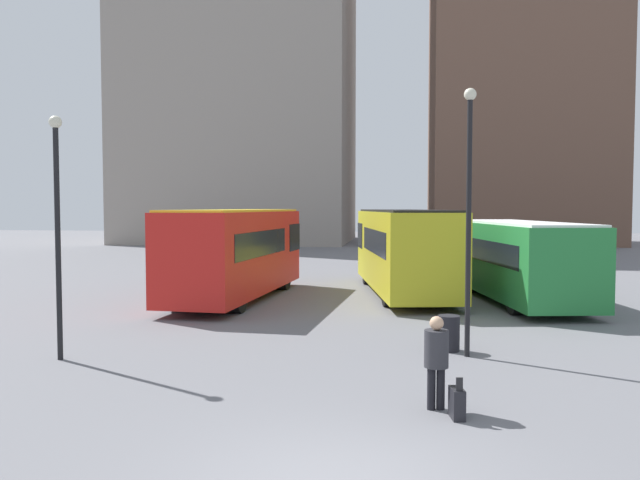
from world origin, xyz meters
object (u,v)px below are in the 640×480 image
Objects in this scene: lamp_post_0 at (469,201)px; suitcase at (457,403)px; traveler at (436,354)px; bus_2 at (518,258)px; bus_0 at (237,251)px; bus_1 at (403,248)px; lamp_post_1 at (57,217)px; trash_bin at (449,333)px.

suitcase is at bearing -98.26° from lamp_post_0.
bus_2 is at bearing -24.61° from traveler.
bus_2 is 13.36m from traveler.
bus_1 is at bearing -65.94° from bus_0.
bus_1 is 10.65m from lamp_post_0.
lamp_post_1 is at bearing 62.82° from suitcase.
bus_0 is 1.76× the size of lamp_post_1.
bus_1 is at bearing 95.82° from trash_bin.
bus_0 is 0.92× the size of bus_1.
bus_0 is 6.02× the size of traveler.
lamp_post_0 is 9.28m from lamp_post_1.
trash_bin is (-3.14, -8.36, -1.16)m from bus_2.
lamp_post_1 is (-1.59, -9.65, 1.42)m from bus_0.
bus_0 is at bearing 132.68° from lamp_post_0.
bus_0 is 9.88m from lamp_post_1.
lamp_post_1 reaches higher than bus_2.
trash_bin reaches higher than suitcase.
trash_bin is (7.19, -7.68, -1.39)m from bus_0.
bus_2 is 13.72m from suitcase.
trash_bin is (1.01, -9.89, -1.39)m from bus_1.
trash_bin is at bearing 125.45° from lamp_post_0.
bus_1 is 14.85m from suitcase.
lamp_post_1 is at bearing 64.75° from traveler.
lamp_post_0 reaches higher than lamp_post_1.
bus_0 reaches higher than bus_1.
trash_bin is at bearing -132.47° from bus_0.
suitcase is (0.75, -14.75, -1.56)m from bus_1.
lamp_post_1 reaches higher than trash_bin.
suitcase is at bearing -151.06° from traveler.
bus_1 is 1.92× the size of lamp_post_1.
lamp_post_0 reaches higher than suitcase.
lamp_post_0 reaches higher than trash_bin.
bus_1 reaches higher than traveler.
trash_bin is (0.25, 4.86, 0.17)m from suitcase.
bus_0 is at bearing 80.62° from lamp_post_1.
traveler is 1.88× the size of trash_bin.
suitcase is (0.31, -0.41, -0.70)m from traveler.
trash_bin is (-0.38, 0.53, -3.15)m from lamp_post_0.
suitcase is 0.12× the size of lamp_post_0.
bus_1 is at bearing -6.70° from traveler.
suitcase is 5.50m from lamp_post_0.
bus_0 is at bearing 133.12° from trash_bin.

